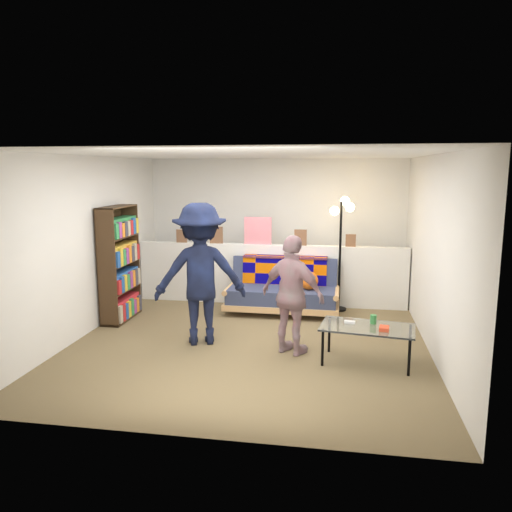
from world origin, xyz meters
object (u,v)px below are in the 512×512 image
(coffee_table, at_px, (368,329))
(person_right, at_px, (293,295))
(bookshelf, at_px, (119,267))
(futon_sofa, at_px, (284,290))
(floor_lamp, at_px, (342,230))
(person_left, at_px, (200,274))

(coffee_table, height_order, person_right, person_right)
(bookshelf, relative_size, coffee_table, 1.51)
(coffee_table, relative_size, person_right, 0.77)
(futon_sofa, xyz_separation_m, coffee_table, (1.19, -1.93, 0.06))
(floor_lamp, distance_m, person_left, 2.58)
(person_left, xyz_separation_m, person_right, (1.20, -0.21, -0.18))
(coffee_table, xyz_separation_m, person_right, (-0.89, 0.18, 0.32))
(floor_lamp, relative_size, person_right, 1.24)
(person_left, height_order, person_right, person_left)
(coffee_table, distance_m, person_right, 0.96)
(bookshelf, relative_size, person_right, 1.16)
(person_right, bearing_deg, bookshelf, 7.39)
(person_right, bearing_deg, futon_sofa, -52.48)
(person_left, relative_size, person_right, 1.24)
(futon_sofa, distance_m, person_left, 1.88)
(futon_sofa, relative_size, person_right, 1.21)
(bookshelf, bearing_deg, person_left, -28.32)
(futon_sofa, bearing_deg, person_right, -80.35)
(futon_sofa, height_order, person_right, person_right)
(floor_lamp, xyz_separation_m, person_right, (-0.57, -2.04, -0.55))
(coffee_table, height_order, person_left, person_left)
(bookshelf, height_order, coffee_table, bookshelf)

